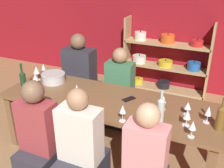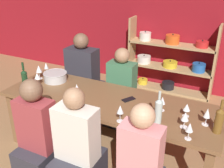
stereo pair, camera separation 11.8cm
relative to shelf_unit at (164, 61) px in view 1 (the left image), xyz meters
The scene contains 22 objects.
wall_back_red 0.90m from the shelf_unit, 149.61° to the left, with size 8.80×0.06×2.70m.
shelf_unit is the anchor object (origin of this frame).
dining_table 2.04m from the shelf_unit, 94.42° to the right, with size 2.48×0.82×0.73m.
mixing_bowl 2.14m from the shelf_unit, 118.16° to the right, with size 0.30×0.30×0.11m.
wine_bottle_green 2.56m from the shelf_unit, 116.47° to the right, with size 0.07×0.07×0.36m.
wine_bottle_dark 2.39m from the shelf_unit, 64.89° to the right, with size 0.08×0.08×0.33m.
wine_bottle_amber 2.30m from the shelf_unit, 77.89° to the right, with size 0.07×0.07×0.33m.
wine_glass_white_a 2.20m from the shelf_unit, 103.37° to the right, with size 0.07×0.07×0.16m.
wine_glass_empty_a 2.17m from the shelf_unit, 125.11° to the right, with size 0.06×0.06×0.17m.
wine_glass_red_a 2.30m from the shelf_unit, 122.83° to the right, with size 0.08×0.08×0.19m.
wine_glass_red_b 2.38m from the shelf_unit, 118.26° to the right, with size 0.08×0.08×0.16m.
wine_glass_red_c 2.40m from the shelf_unit, 86.38° to the right, with size 0.07×0.07×0.18m.
wine_glass_white_b 2.14m from the shelf_unit, 70.79° to the right, with size 0.07×0.07×0.14m.
wine_glass_white_c 2.07m from the shelf_unit, 77.32° to the right, with size 0.06×0.06×0.16m.
wine_glass_red_d 2.34m from the shelf_unit, 71.83° to the right, with size 0.07×0.07×0.16m.
wine_glass_white_d 2.28m from the shelf_unit, 66.58° to the right, with size 0.07×0.07×0.18m.
wine_glass_red_e 2.52m from the shelf_unit, 71.41° to the right, with size 0.07×0.07×0.16m.
cell_phone 1.94m from the shelf_unit, 88.49° to the right, with size 0.14×0.16×0.01m.
person_near_a 2.78m from the shelf_unit, 102.60° to the right, with size 0.37×0.47×1.16m.
person_far_a 1.38m from the shelf_unit, 102.83° to the right, with size 0.38×0.47×1.12m.
person_far_b 1.62m from the shelf_unit, 126.34° to the right, with size 0.46×0.57×1.24m.
person_near_c 2.73m from the shelf_unit, 92.55° to the right, with size 0.39×0.48×1.18m.
Camera 1 is at (1.27, -0.75, 2.12)m, focal length 42.00 mm.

